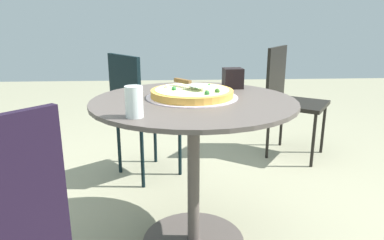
# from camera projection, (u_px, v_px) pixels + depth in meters

# --- Properties ---
(patio_table) EXTENTS (0.92, 0.92, 0.74)m
(patio_table) POSITION_uv_depth(u_px,v_px,m) (194.00, 141.00, 1.63)
(patio_table) COLOR #504843
(patio_table) RESTS_ON ground
(pizza_on_tray) EXTENTS (0.42, 0.42, 0.06)m
(pizza_on_tray) POSITION_uv_depth(u_px,v_px,m) (192.00, 93.00, 1.61)
(pizza_on_tray) COLOR silver
(pizza_on_tray) RESTS_ON patio_table
(pizza_server) EXTENTS (0.17, 0.20, 0.02)m
(pizza_server) POSITION_uv_depth(u_px,v_px,m) (189.00, 83.00, 1.62)
(pizza_server) COLOR silver
(pizza_server) RESTS_ON pizza_on_tray
(drinking_cup) EXTENTS (0.07, 0.07, 0.12)m
(drinking_cup) POSITION_uv_depth(u_px,v_px,m) (134.00, 102.00, 1.27)
(drinking_cup) COLOR silver
(drinking_cup) RESTS_ON patio_table
(napkin_dispenser) EXTENTS (0.10, 0.09, 0.10)m
(napkin_dispenser) POSITION_uv_depth(u_px,v_px,m) (233.00, 78.00, 1.83)
(napkin_dispenser) COLOR black
(napkin_dispenser) RESTS_ON patio_table
(patio_chair_near) EXTENTS (0.52, 0.52, 0.87)m
(patio_chair_near) POSITION_uv_depth(u_px,v_px,m) (139.00, 107.00, 2.39)
(patio_chair_near) COLOR black
(patio_chair_near) RESTS_ON ground
(patio_chair_corner) EXTENTS (0.57, 0.57, 0.88)m
(patio_chair_corner) POSITION_uv_depth(u_px,v_px,m) (289.00, 94.00, 2.83)
(patio_chair_corner) COLOR black
(patio_chair_corner) RESTS_ON ground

